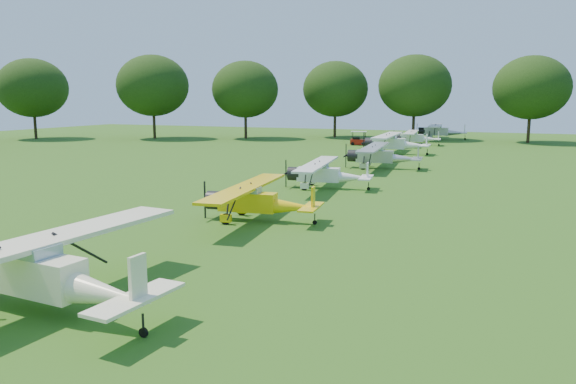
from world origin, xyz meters
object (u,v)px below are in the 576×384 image
(aircraft_6, at_px, (415,137))
(aircraft_7, at_px, (440,130))
(aircraft_5, at_px, (394,142))
(aircraft_2, at_px, (256,199))
(aircraft_3, at_px, (325,172))
(aircraft_4, at_px, (381,155))
(aircraft_1, at_px, (45,270))
(golf_cart, at_px, (358,141))

(aircraft_6, height_order, aircraft_7, aircraft_7)
(aircraft_5, xyz_separation_m, aircraft_7, (1.74, 25.86, -0.00))
(aircraft_2, xyz_separation_m, aircraft_3, (-0.13, 11.48, -0.01))
(aircraft_4, xyz_separation_m, aircraft_7, (0.04, 39.60, 0.12))
(aircraft_5, bearing_deg, aircraft_7, 83.45)
(aircraft_1, height_order, golf_cart, aircraft_1)
(aircraft_6, bearing_deg, aircraft_1, -95.44)
(aircraft_1, relative_size, aircraft_5, 0.97)
(aircraft_6, bearing_deg, aircraft_7, 77.26)
(aircraft_6, bearing_deg, golf_cart, -164.53)
(aircraft_6, bearing_deg, aircraft_2, -95.12)
(aircraft_1, bearing_deg, aircraft_2, 93.52)
(aircraft_2, distance_m, aircraft_4, 24.19)
(aircraft_7, bearing_deg, aircraft_6, -101.94)
(aircraft_4, height_order, aircraft_7, aircraft_7)
(aircraft_4, xyz_separation_m, golf_cart, (-8.68, 24.02, -0.65))
(aircraft_1, height_order, aircraft_3, aircraft_1)
(aircraft_5, relative_size, golf_cart, 5.09)
(aircraft_1, distance_m, aircraft_3, 25.36)
(aircraft_3, height_order, aircraft_5, aircraft_5)
(aircraft_6, distance_m, aircraft_7, 12.88)
(aircraft_4, bearing_deg, aircraft_7, 84.13)
(aircraft_1, relative_size, aircraft_2, 1.17)
(aircraft_1, relative_size, golf_cart, 4.93)
(aircraft_2, xyz_separation_m, aircraft_4, (0.88, 24.17, 0.12))
(aircraft_2, xyz_separation_m, aircraft_5, (-0.82, 37.92, 0.24))
(aircraft_4, xyz_separation_m, aircraft_6, (-1.51, 26.82, -0.12))
(aircraft_7, bearing_deg, aircraft_2, -95.85)
(golf_cart, bearing_deg, aircraft_3, -88.62)
(aircraft_7, bearing_deg, aircraft_4, -95.09)
(aircraft_5, xyz_separation_m, aircraft_6, (0.19, 13.07, -0.24))
(aircraft_2, bearing_deg, golf_cart, 92.29)
(aircraft_1, xyz_separation_m, aircraft_7, (1.11, 77.66, 0.04))
(aircraft_1, xyz_separation_m, aircraft_6, (-0.44, 64.87, -0.20))
(aircraft_4, height_order, aircraft_5, aircraft_5)
(aircraft_1, bearing_deg, aircraft_5, 95.03)
(aircraft_2, bearing_deg, aircraft_4, 81.02)
(aircraft_4, bearing_deg, aircraft_6, 87.42)
(aircraft_3, bearing_deg, aircraft_1, -98.22)
(aircraft_2, xyz_separation_m, golf_cart, (-7.80, 48.20, -0.53))
(aircraft_7, bearing_deg, aircraft_1, -95.85)
(aircraft_3, relative_size, aircraft_6, 0.99)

